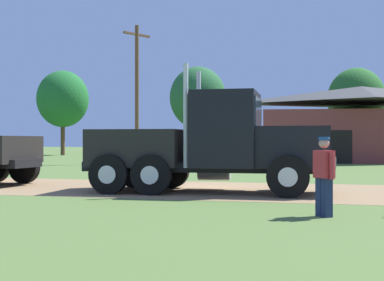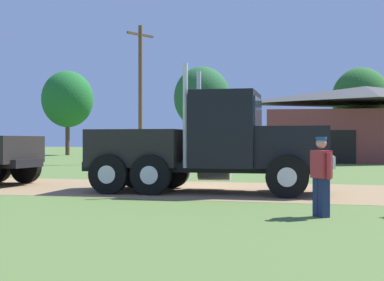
% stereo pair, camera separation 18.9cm
% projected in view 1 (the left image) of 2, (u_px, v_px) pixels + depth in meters
% --- Properties ---
extents(ground_plane, '(200.00, 200.00, 0.00)m').
position_uv_depth(ground_plane, '(199.00, 189.00, 17.12)').
color(ground_plane, '#516C33').
extents(dirt_track, '(120.00, 6.19, 0.01)m').
position_uv_depth(dirt_track, '(199.00, 189.00, 17.12)').
color(dirt_track, '#90724D').
rests_on(dirt_track, ground_plane).
extents(truck_foreground_white, '(7.35, 2.92, 3.71)m').
position_uv_depth(truck_foreground_white, '(210.00, 146.00, 16.18)').
color(truck_foreground_white, black).
rests_on(truck_foreground_white, ground_plane).
extents(visitor_standing_near, '(0.45, 0.48, 1.61)m').
position_uv_depth(visitor_standing_near, '(324.00, 174.00, 11.00)').
color(visitor_standing_near, '#B22D33').
rests_on(visitor_standing_near, ground_plane).
extents(shed_building, '(15.34, 9.50, 5.44)m').
position_uv_depth(shed_building, '(361.00, 125.00, 39.40)').
color(shed_building, brown).
rests_on(shed_building, ground_plane).
extents(utility_pole_near, '(1.20, 1.99, 9.07)m').
position_uv_depth(utility_pole_near, '(137.00, 91.00, 35.77)').
color(utility_pole_near, brown).
rests_on(utility_pole_near, ground_plane).
extents(tree_left, '(5.33, 5.33, 8.76)m').
position_uv_depth(tree_left, '(63.00, 99.00, 56.58)').
color(tree_left, '#513823').
rests_on(tree_left, ground_plane).
extents(tree_mid, '(5.12, 5.12, 8.25)m').
position_uv_depth(tree_mid, '(198.00, 98.00, 49.68)').
color(tree_mid, '#513823').
rests_on(tree_mid, ground_plane).
extents(tree_right, '(4.71, 4.71, 7.55)m').
position_uv_depth(tree_right, '(356.00, 99.00, 45.24)').
color(tree_right, '#513823').
rests_on(tree_right, ground_plane).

